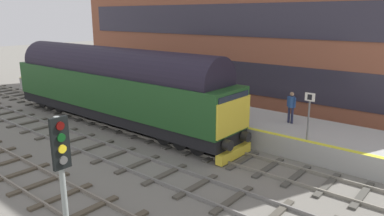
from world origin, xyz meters
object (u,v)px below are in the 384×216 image
(diesel_locomotive, at_px, (112,84))
(platform_number_sign, at_px, (309,109))
(signal_post_mid, at_px, (63,175))
(waiting_passenger, at_px, (291,105))

(diesel_locomotive, relative_size, platform_number_sign, 8.15)
(diesel_locomotive, xyz_separation_m, platform_number_sign, (1.89, -11.30, -0.05))
(platform_number_sign, bearing_deg, signal_post_mid, 171.64)
(diesel_locomotive, distance_m, waiting_passenger, 10.35)
(waiting_passenger, bearing_deg, platform_number_sign, 140.61)
(signal_post_mid, relative_size, platform_number_sign, 1.95)
(waiting_passenger, bearing_deg, signal_post_mid, 100.43)
(platform_number_sign, distance_m, waiting_passenger, 2.68)
(diesel_locomotive, distance_m, platform_number_sign, 11.46)
(signal_post_mid, xyz_separation_m, platform_number_sign, (11.02, -1.62, -0.33))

